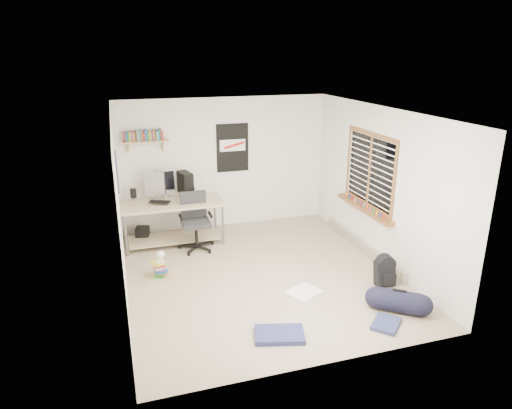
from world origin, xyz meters
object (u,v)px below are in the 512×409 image
object	(u,v)px
duffel_bag	(398,302)
book_stack	(160,267)
office_chair	(196,223)
backpack	(384,273)
desk	(173,224)

from	to	relation	value
duffel_bag	book_stack	size ratio (longest dim) A/B	1.43
office_chair	book_stack	bearing A→B (deg)	-129.24
book_stack	office_chair	bearing A→B (deg)	49.45
book_stack	duffel_bag	bearing A→B (deg)	-33.76
backpack	book_stack	xyz separation A→B (m)	(-3.14, 1.27, -0.05)
backpack	duffel_bag	size ratio (longest dim) A/B	0.63
duffel_bag	desk	bearing A→B (deg)	166.45
office_chair	duffel_bag	bearing A→B (deg)	-50.59
duffel_bag	book_stack	xyz separation A→B (m)	(-2.92, 1.96, 0.01)
desk	backpack	world-z (taller)	desk
duffel_bag	backpack	bearing A→B (deg)	110.52
book_stack	desk	bearing A→B (deg)	72.63
backpack	duffel_bag	bearing A→B (deg)	-100.54
desk	book_stack	xyz separation A→B (m)	(-0.39, -1.23, -0.21)
duffel_bag	book_stack	bearing A→B (deg)	-175.86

